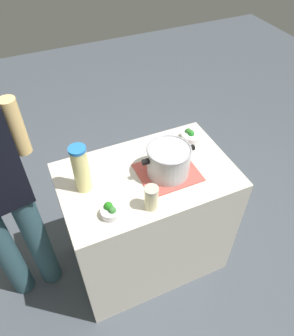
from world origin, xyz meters
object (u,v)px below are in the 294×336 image
at_px(broccoli_bowl_front, 110,211).
at_px(broccoli_bowl_center, 191,136).
at_px(mason_jar, 151,198).
at_px(lemonade_pitcher, 81,169).
at_px(cooking_pot, 169,160).

height_order(broccoli_bowl_front, broccoli_bowl_center, broccoli_bowl_front).
distance_m(mason_jar, broccoli_bowl_front, 0.22).
height_order(lemonade_pitcher, broccoli_bowl_center, lemonade_pitcher).
bearing_deg(broccoli_bowl_center, broccoli_bowl_front, 28.31).
height_order(cooking_pot, lemonade_pitcher, lemonade_pitcher).
bearing_deg(broccoli_bowl_center, mason_jar, 40.78).
bearing_deg(broccoli_bowl_center, cooking_pot, 37.85).
height_order(cooking_pot, broccoli_bowl_front, cooking_pot).
bearing_deg(mason_jar, broccoli_bowl_front, -9.55).
bearing_deg(broccoli_bowl_front, mason_jar, 170.45).
height_order(lemonade_pitcher, mason_jar, lemonade_pitcher).
xyz_separation_m(cooking_pot, broccoli_bowl_center, (-0.28, -0.21, -0.07)).
bearing_deg(broccoli_bowl_front, cooking_pot, -159.37).
xyz_separation_m(cooking_pot, mason_jar, (0.19, 0.19, -0.03)).
bearing_deg(mason_jar, lemonade_pitcher, -43.84).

